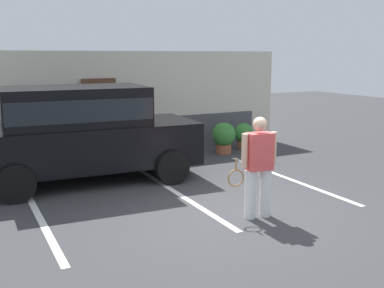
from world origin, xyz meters
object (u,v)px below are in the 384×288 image
at_px(potted_plant_by_porch, 224,136).
at_px(potted_plant_secondary, 243,134).
at_px(tennis_player_man, 258,166).
at_px(parked_suv, 83,129).

distance_m(potted_plant_by_porch, potted_plant_secondary, 0.92).
height_order(tennis_player_man, potted_plant_secondary, tennis_player_man).
xyz_separation_m(potted_plant_by_porch, potted_plant_secondary, (0.87, 0.32, -0.07)).
xyz_separation_m(tennis_player_man, potted_plant_secondary, (2.98, 4.93, -0.47)).
relative_size(tennis_player_man, potted_plant_by_porch, 1.98).
relative_size(potted_plant_by_porch, potted_plant_secondary, 1.16).
relative_size(parked_suv, potted_plant_secondary, 6.31).
xyz_separation_m(parked_suv, potted_plant_secondary, (5.02, 1.38, -0.73)).
bearing_deg(parked_suv, potted_plant_by_porch, 17.70).
height_order(parked_suv, potted_plant_by_porch, parked_suv).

